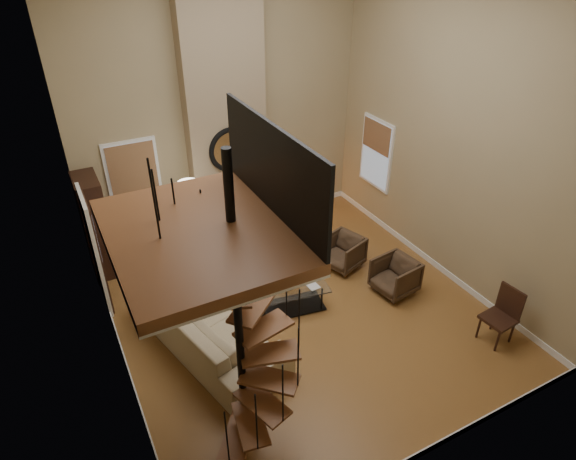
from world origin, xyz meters
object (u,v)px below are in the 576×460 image
accent_lamp (297,205)px  hutch (96,227)px  sofa (206,325)px  side_chair (503,313)px  coffee_table (289,295)px  armchair_far (398,275)px  floor_lamp (190,197)px  armchair_near (345,250)px

accent_lamp → hutch: bearing=-178.3°
hutch → sofa: (1.08, -2.90, -0.55)m
side_chair → coffee_table: bearing=140.2°
armchair_far → side_chair: (0.69, -1.75, 0.17)m
sofa → accent_lamp: size_ratio=6.29×
floor_lamp → armchair_far: bearing=-42.5°
sofa → accent_lamp: (3.30, 3.03, -0.15)m
armchair_far → floor_lamp: floor_lamp is taller
armchair_near → floor_lamp: (-2.52, 1.58, 1.06)m
floor_lamp → side_chair: 5.80m
hutch → side_chair: bearing=-43.0°
armchair_near → armchair_far: size_ratio=0.98×
armchair_far → armchair_near: bearing=-167.1°
hutch → armchair_near: bearing=-26.4°
coffee_table → side_chair: bearing=-39.8°
armchair_far → hutch: bearing=-132.3°
armchair_near → accent_lamp: (0.15, 2.23, -0.10)m
sofa → armchair_far: bearing=-109.2°
sofa → armchair_near: 3.24m
hutch → side_chair: hutch is taller
accent_lamp → side_chair: side_chair is taller
hutch → accent_lamp: size_ratio=4.38×
hutch → floor_lamp: (1.71, -0.52, 0.46)m
hutch → armchair_far: size_ratio=2.83×
armchair_near → armchair_far: (0.42, -1.11, 0.00)m
armchair_near → armchair_far: bearing=1.9°
sofa → armchair_near: bearing=-90.0°
armchair_far → side_chair: size_ratio=0.73×
floor_lamp → accent_lamp: (2.67, 0.65, -1.16)m
accent_lamp → side_chair: size_ratio=0.47×
coffee_table → sofa: bearing=-174.2°
armchair_near → side_chair: size_ratio=0.72×
hutch → armchair_near: hutch is taller
armchair_near → side_chair: 3.07m
sofa → accent_lamp: 4.48m
armchair_far → side_chair: 1.89m
armchair_near → floor_lamp: size_ratio=0.41×
armchair_near → coffee_table: size_ratio=0.50×
armchair_near → armchair_far: armchair_far is taller
accent_lamp → side_chair: (0.95, -5.09, 0.28)m
sofa → coffee_table: sofa is taller
floor_lamp → side_chair: (3.62, -4.45, -0.89)m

